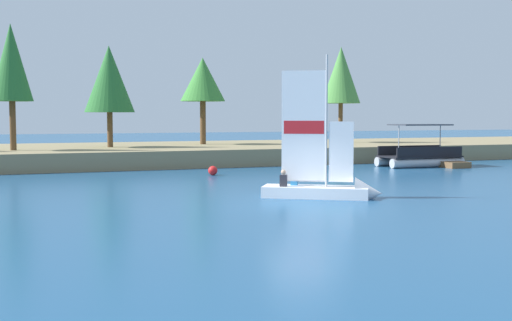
% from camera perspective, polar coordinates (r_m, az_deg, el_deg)
% --- Properties ---
extents(ground_plane, '(200.00, 200.00, 0.00)m').
position_cam_1_polar(ground_plane, '(23.18, 3.99, -4.08)').
color(ground_plane, navy).
extents(shore_bank, '(80.00, 14.55, 1.12)m').
position_cam_1_polar(shore_bank, '(46.32, -8.77, 0.62)').
color(shore_bank, '#897A56').
rests_on(shore_bank, ground).
extents(shoreline_tree_midleft, '(2.54, 2.54, 7.82)m').
position_cam_1_polar(shoreline_tree_midleft, '(42.53, -20.99, 8.11)').
color(shoreline_tree_midleft, brown).
rests_on(shoreline_tree_midleft, shore_bank).
extents(shoreline_tree_centre, '(3.38, 3.38, 6.89)m').
position_cam_1_polar(shoreline_tree_centre, '(44.80, -12.96, 7.07)').
color(shoreline_tree_centre, brown).
rests_on(shoreline_tree_centre, shore_bank).
extents(shoreline_tree_midright, '(3.36, 3.36, 6.49)m').
position_cam_1_polar(shoreline_tree_midright, '(48.41, -4.78, 7.16)').
color(shoreline_tree_midright, brown).
rests_on(shoreline_tree_midright, shore_bank).
extents(shoreline_tree_right, '(3.12, 3.12, 7.64)m').
position_cam_1_polar(shoreline_tree_right, '(52.05, 7.58, 7.52)').
color(shoreline_tree_right, brown).
rests_on(shoreline_tree_right, shore_bank).
extents(wooden_dock, '(1.45, 6.14, 0.38)m').
position_cam_1_polar(wooden_dock, '(43.98, 15.39, -0.13)').
color(wooden_dock, brown).
rests_on(wooden_dock, ground).
extents(sailboat, '(4.67, 3.60, 6.06)m').
position_cam_1_polar(sailboat, '(25.57, 6.88, -2.37)').
color(sailboat, white).
rests_on(sailboat, ground).
extents(pontoon_boat, '(5.26, 2.45, 2.72)m').
position_cam_1_polar(pontoon_boat, '(42.54, 14.36, 0.40)').
color(pontoon_boat, '#B2B2B7').
rests_on(pontoon_boat, ground).
extents(channel_buoy, '(0.52, 0.52, 0.52)m').
position_cam_1_polar(channel_buoy, '(35.08, -3.87, -0.91)').
color(channel_buoy, red).
rests_on(channel_buoy, ground).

